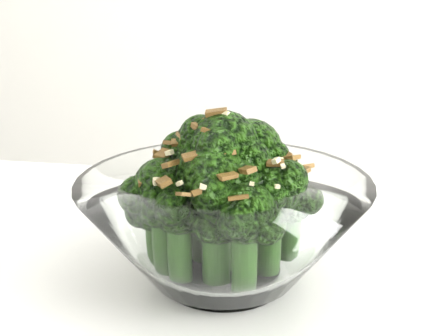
# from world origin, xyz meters

# --- Properties ---
(broccoli_dish) EXTENTS (0.21, 0.21, 0.13)m
(broccoli_dish) POSITION_xyz_m (-0.21, 0.11, 0.80)
(broccoli_dish) COLOR white
(broccoli_dish) RESTS_ON table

